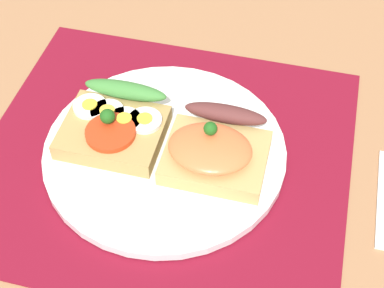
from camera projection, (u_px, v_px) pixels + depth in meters
ground_plane at (166, 165)px, 63.70cm from camera, size 120.00×90.00×3.20cm
placemat at (165, 155)px, 62.37cm from camera, size 39.37×35.84×0.30cm
plate at (165, 151)px, 61.86cm from camera, size 25.92×25.92×1.06cm
sandwich_egg_tomato at (115, 125)px, 61.62cm from camera, size 10.64×10.29×4.14cm
sandwich_salmon at (215, 149)px, 59.01cm from camera, size 10.44×9.95×5.09cm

